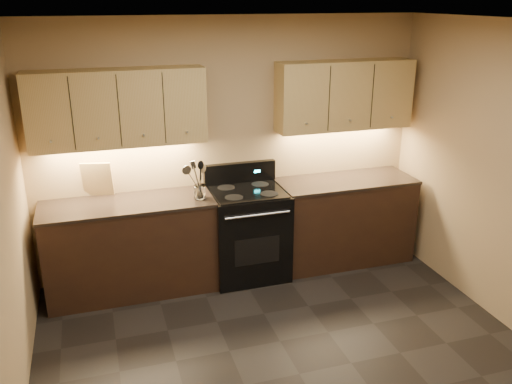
# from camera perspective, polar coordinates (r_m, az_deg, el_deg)

# --- Properties ---
(floor) EXTENTS (4.00, 4.00, 0.00)m
(floor) POSITION_cam_1_polar(r_m,az_deg,el_deg) (4.45, 4.59, -18.56)
(floor) COLOR black
(floor) RESTS_ON ground
(ceiling) EXTENTS (4.00, 4.00, 0.00)m
(ceiling) POSITION_cam_1_polar(r_m,az_deg,el_deg) (3.49, 5.81, 17.16)
(ceiling) COLOR silver
(ceiling) RESTS_ON wall_back
(wall_back) EXTENTS (4.00, 0.04, 2.60)m
(wall_back) POSITION_cam_1_polar(r_m,az_deg,el_deg) (5.58, -2.66, 4.71)
(wall_back) COLOR #9C835C
(wall_back) RESTS_ON ground
(counter_left) EXTENTS (1.62, 0.62, 0.93)m
(counter_left) POSITION_cam_1_polar(r_m,az_deg,el_deg) (5.43, -13.05, -5.66)
(counter_left) COLOR black
(counter_left) RESTS_ON ground
(counter_right) EXTENTS (1.46, 0.62, 0.93)m
(counter_right) POSITION_cam_1_polar(r_m,az_deg,el_deg) (5.98, 9.22, -2.91)
(counter_right) COLOR black
(counter_right) RESTS_ON ground
(stove) EXTENTS (0.76, 0.68, 1.14)m
(stove) POSITION_cam_1_polar(r_m,az_deg,el_deg) (5.59, -0.90, -4.20)
(stove) COLOR black
(stove) RESTS_ON ground
(upper_cab_left) EXTENTS (1.60, 0.30, 0.70)m
(upper_cab_left) POSITION_cam_1_polar(r_m,az_deg,el_deg) (5.16, -14.35, 8.56)
(upper_cab_left) COLOR tan
(upper_cab_left) RESTS_ON wall_back
(upper_cab_right) EXTENTS (1.44, 0.30, 0.70)m
(upper_cab_right) POSITION_cam_1_polar(r_m,az_deg,el_deg) (5.74, 9.29, 10.03)
(upper_cab_right) COLOR tan
(upper_cab_right) RESTS_ON wall_back
(outlet_plate) EXTENTS (0.08, 0.01, 0.12)m
(outlet_plate) POSITION_cam_1_polar(r_m,az_deg,el_deg) (5.46, -15.93, 1.63)
(outlet_plate) COLOR #B2B5BA
(outlet_plate) RESTS_ON wall_back
(utensil_crock) EXTENTS (0.13, 0.13, 0.14)m
(utensil_crock) POSITION_cam_1_polar(r_m,az_deg,el_deg) (5.21, -5.95, -0.03)
(utensil_crock) COLOR white
(utensil_crock) RESTS_ON counter_left
(cutting_board) EXTENTS (0.30, 0.16, 0.35)m
(cutting_board) POSITION_cam_1_polar(r_m,az_deg,el_deg) (5.42, -16.37, 1.29)
(cutting_board) COLOR tan
(cutting_board) RESTS_ON counter_left
(wooden_spoon) EXTENTS (0.15, 0.10, 0.32)m
(wooden_spoon) POSITION_cam_1_polar(r_m,az_deg,el_deg) (5.16, -6.35, 1.05)
(wooden_spoon) COLOR tan
(wooden_spoon) RESTS_ON utensil_crock
(black_spoon) EXTENTS (0.08, 0.09, 0.36)m
(black_spoon) POSITION_cam_1_polar(r_m,az_deg,el_deg) (5.19, -6.01, 1.41)
(black_spoon) COLOR black
(black_spoon) RESTS_ON utensil_crock
(black_turner) EXTENTS (0.17, 0.16, 0.37)m
(black_turner) POSITION_cam_1_polar(r_m,az_deg,el_deg) (5.15, -5.77, 1.26)
(black_turner) COLOR black
(black_turner) RESTS_ON utensil_crock
(steel_spatula) EXTENTS (0.18, 0.11, 0.40)m
(steel_spatula) POSITION_cam_1_polar(r_m,az_deg,el_deg) (5.17, -5.86, 1.50)
(steel_spatula) COLOR silver
(steel_spatula) RESTS_ON utensil_crock
(steel_skimmer) EXTENTS (0.26, 0.13, 0.36)m
(steel_skimmer) POSITION_cam_1_polar(r_m,az_deg,el_deg) (5.17, -5.60, 1.35)
(steel_skimmer) COLOR silver
(steel_skimmer) RESTS_ON utensil_crock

